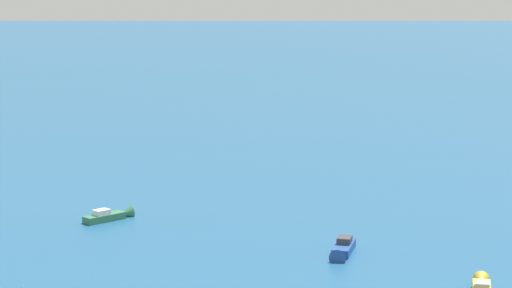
{
  "coord_description": "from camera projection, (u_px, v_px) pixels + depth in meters",
  "views": [
    {
      "loc": [
        -94.75,
        -66.86,
        41.36
      ],
      "look_at": [
        0.0,
        0.0,
        22.09
      ],
      "focal_mm": 69.63,
      "sensor_mm": 36.0,
      "label": 1
    }
  ],
  "objects": [
    {
      "name": "motorboat_offshore",
      "position": [
        342.0,
        249.0,
        150.87
      ],
      "size": [
        10.28,
        6.02,
        2.91
      ],
      "color": "#23478C",
      "rests_on": "ground_plane"
    },
    {
      "name": "motorboat_inshore",
      "position": [
        482.0,
        287.0,
        132.6
      ],
      "size": [
        9.28,
        5.75,
        2.64
      ],
      "color": "gold",
      "rests_on": "ground_plane"
    },
    {
      "name": "motorboat_outer_ring_a",
      "position": [
        111.0,
        216.0,
        172.7
      ],
      "size": [
        9.68,
        4.27,
        2.72
      ],
      "color": "#33704C",
      "rests_on": "ground_plane"
    }
  ]
}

